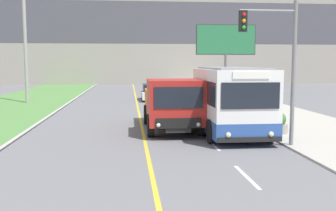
{
  "coord_description": "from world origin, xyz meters",
  "views": [
    {
      "loc": [
        -0.66,
        -3.11,
        3.32
      ],
      "look_at": [
        1.1,
        14.41,
        1.4
      ],
      "focal_mm": 42.0,
      "sensor_mm": 36.0,
      "label": 1
    }
  ],
  "objects_px": {
    "planter_round_third": "(224,102)",
    "car_distant": "(152,92)",
    "utility_pole_far": "(25,39)",
    "billboard_large": "(226,42)",
    "planter_round_second": "(245,111)",
    "planter_round_near": "(279,124)",
    "city_bus": "(231,102)",
    "traffic_light_mast": "(278,55)",
    "dump_truck": "(173,105)"
  },
  "relations": [
    {
      "from": "planter_round_third",
      "to": "planter_round_second",
      "type": "bearing_deg",
      "value": -90.19
    },
    {
      "from": "utility_pole_far",
      "to": "billboard_large",
      "type": "height_order",
      "value": "utility_pole_far"
    },
    {
      "from": "planter_round_second",
      "to": "planter_round_third",
      "type": "bearing_deg",
      "value": 89.81
    },
    {
      "from": "utility_pole_far",
      "to": "traffic_light_mast",
      "type": "xyz_separation_m",
      "value": [
        14.13,
        -18.75,
        -1.62
      ]
    },
    {
      "from": "billboard_large",
      "to": "car_distant",
      "type": "bearing_deg",
      "value": -146.58
    },
    {
      "from": "billboard_large",
      "to": "planter_round_near",
      "type": "distance_m",
      "value": 23.53
    },
    {
      "from": "dump_truck",
      "to": "car_distant",
      "type": "relative_size",
      "value": 1.53
    },
    {
      "from": "dump_truck",
      "to": "planter_round_third",
      "type": "bearing_deg",
      "value": 62.88
    },
    {
      "from": "city_bus",
      "to": "billboard_large",
      "type": "distance_m",
      "value": 23.83
    },
    {
      "from": "utility_pole_far",
      "to": "traffic_light_mast",
      "type": "relative_size",
      "value": 1.83
    },
    {
      "from": "planter_round_third",
      "to": "car_distant",
      "type": "bearing_deg",
      "value": 124.15
    },
    {
      "from": "billboard_large",
      "to": "planter_round_near",
      "type": "relative_size",
      "value": 7.46
    },
    {
      "from": "car_distant",
      "to": "dump_truck",
      "type": "bearing_deg",
      "value": -89.8
    },
    {
      "from": "utility_pole_far",
      "to": "traffic_light_mast",
      "type": "height_order",
      "value": "utility_pole_far"
    },
    {
      "from": "car_distant",
      "to": "planter_round_near",
      "type": "relative_size",
      "value": 4.43
    },
    {
      "from": "car_distant",
      "to": "planter_round_third",
      "type": "xyz_separation_m",
      "value": [
        4.83,
        -7.12,
        -0.17
      ]
    },
    {
      "from": "billboard_large",
      "to": "planter_round_near",
      "type": "height_order",
      "value": "billboard_large"
    },
    {
      "from": "utility_pole_far",
      "to": "billboard_large",
      "type": "bearing_deg",
      "value": 19.81
    },
    {
      "from": "traffic_light_mast",
      "to": "billboard_large",
      "type": "bearing_deg",
      "value": 80.4
    },
    {
      "from": "utility_pole_far",
      "to": "traffic_light_mast",
      "type": "bearing_deg",
      "value": -53.0
    },
    {
      "from": "city_bus",
      "to": "billboard_large",
      "type": "bearing_deg",
      "value": 76.69
    },
    {
      "from": "city_bus",
      "to": "car_distant",
      "type": "height_order",
      "value": "city_bus"
    },
    {
      "from": "city_bus",
      "to": "planter_round_second",
      "type": "distance_m",
      "value": 5.84
    },
    {
      "from": "car_distant",
      "to": "planter_round_second",
      "type": "relative_size",
      "value": 4.5
    },
    {
      "from": "utility_pole_far",
      "to": "planter_round_near",
      "type": "distance_m",
      "value": 22.74
    },
    {
      "from": "car_distant",
      "to": "planter_round_second",
      "type": "xyz_separation_m",
      "value": [
        4.81,
        -12.31,
        -0.19
      ]
    },
    {
      "from": "billboard_large",
      "to": "planter_round_third",
      "type": "distance_m",
      "value": 13.73
    },
    {
      "from": "billboard_large",
      "to": "planter_round_third",
      "type": "xyz_separation_m",
      "value": [
        -3.17,
        -12.39,
        -4.98
      ]
    },
    {
      "from": "planter_round_near",
      "to": "planter_round_second",
      "type": "height_order",
      "value": "planter_round_near"
    },
    {
      "from": "planter_round_near",
      "to": "planter_round_second",
      "type": "relative_size",
      "value": 1.02
    },
    {
      "from": "planter_round_second",
      "to": "planter_round_third",
      "type": "relative_size",
      "value": 0.95
    },
    {
      "from": "city_bus",
      "to": "planter_round_near",
      "type": "height_order",
      "value": "city_bus"
    },
    {
      "from": "dump_truck",
      "to": "planter_round_near",
      "type": "bearing_deg",
      "value": -12.56
    },
    {
      "from": "dump_truck",
      "to": "planter_round_third",
      "type": "height_order",
      "value": "dump_truck"
    },
    {
      "from": "city_bus",
      "to": "utility_pole_far",
      "type": "bearing_deg",
      "value": 128.73
    },
    {
      "from": "planter_round_second",
      "to": "car_distant",
      "type": "bearing_deg",
      "value": 111.35
    },
    {
      "from": "car_distant",
      "to": "billboard_large",
      "type": "relative_size",
      "value": 0.59
    },
    {
      "from": "dump_truck",
      "to": "planter_round_second",
      "type": "distance_m",
      "value": 6.34
    },
    {
      "from": "city_bus",
      "to": "planter_round_near",
      "type": "distance_m",
      "value": 2.52
    },
    {
      "from": "utility_pole_far",
      "to": "planter_round_third",
      "type": "distance_m",
      "value": 16.98
    },
    {
      "from": "dump_truck",
      "to": "billboard_large",
      "type": "height_order",
      "value": "billboard_large"
    },
    {
      "from": "car_distant",
      "to": "planter_round_second",
      "type": "distance_m",
      "value": 13.22
    },
    {
      "from": "city_bus",
      "to": "planter_round_third",
      "type": "height_order",
      "value": "city_bus"
    },
    {
      "from": "billboard_large",
      "to": "planter_round_third",
      "type": "height_order",
      "value": "billboard_large"
    },
    {
      "from": "city_bus",
      "to": "traffic_light_mast",
      "type": "height_order",
      "value": "traffic_light_mast"
    },
    {
      "from": "car_distant",
      "to": "billboard_large",
      "type": "xyz_separation_m",
      "value": [
        8.0,
        5.28,
        4.81
      ]
    },
    {
      "from": "billboard_large",
      "to": "planter_round_third",
      "type": "relative_size",
      "value": 7.18
    },
    {
      "from": "planter_round_second",
      "to": "dump_truck",
      "type": "bearing_deg",
      "value": -139.07
    },
    {
      "from": "planter_round_third",
      "to": "utility_pole_far",
      "type": "bearing_deg",
      "value": 159.34
    },
    {
      "from": "traffic_light_mast",
      "to": "planter_round_near",
      "type": "xyz_separation_m",
      "value": [
        1.17,
        2.61,
        -3.12
      ]
    }
  ]
}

